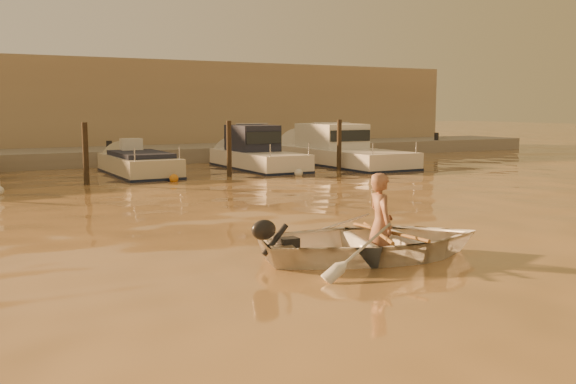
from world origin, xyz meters
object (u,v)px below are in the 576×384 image
moored_boat_5 (341,150)px  waterfront_building (34,109)px  dinghy (375,241)px  moored_boat_4 (258,153)px  person (381,224)px  moored_boat_3 (139,169)px

moored_boat_5 → waterfront_building: 15.68m
dinghy → moored_boat_5: bearing=-17.5°
dinghy → moored_boat_4: (5.11, 14.87, 0.35)m
person → waterfront_building: waterfront_building is taller
moored_boat_4 → moored_boat_5: same height
moored_boat_5 → waterfront_building: bearing=135.1°
dinghy → person: person is taller
moored_boat_5 → waterfront_building: size_ratio=0.19×
moored_boat_3 → moored_boat_5: moored_boat_5 is taller
waterfront_building → moored_boat_5: bearing=-44.9°
moored_boat_5 → moored_boat_4: bearing=180.0°
person → waterfront_building: bearing=18.5°
person → moored_boat_5: 17.41m
waterfront_building → dinghy: bearing=-85.8°
person → waterfront_building: 26.04m
moored_boat_3 → moored_boat_5: size_ratio=0.65×
waterfront_building → person: bearing=-85.5°
moored_boat_4 → waterfront_building: size_ratio=0.14×
person → moored_boat_4: moored_boat_4 is taller
moored_boat_3 → moored_boat_4: size_ratio=0.89×
person → dinghy: bearing=90.0°
dinghy → person: (0.10, -0.02, 0.28)m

